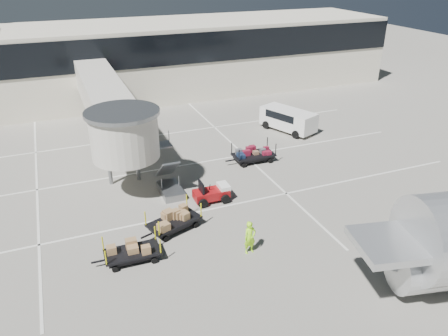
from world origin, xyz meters
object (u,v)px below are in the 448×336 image
(ground_worker, at_px, (250,237))
(minivan, at_px, (287,118))
(box_cart_near, at_px, (174,220))
(baggage_tug, at_px, (212,193))
(suitcase_cart, at_px, (254,155))
(box_cart_far, at_px, (132,252))

(ground_worker, bearing_deg, minivan, 48.70)
(minivan, bearing_deg, box_cart_near, -162.49)
(baggage_tug, bearing_deg, box_cart_near, -144.46)
(box_cart_near, height_order, minivan, minivan)
(suitcase_cart, distance_m, box_cart_near, 11.04)
(ground_worker, bearing_deg, box_cart_far, 158.25)
(box_cart_far, relative_size, ground_worker, 1.87)
(ground_worker, height_order, minivan, minivan)
(baggage_tug, xyz_separation_m, box_cart_far, (-6.23, -4.33, -0.05))
(suitcase_cart, relative_size, box_cart_near, 1.03)
(box_cart_far, bearing_deg, suitcase_cart, 39.46)
(box_cart_near, distance_m, box_cart_far, 3.54)
(box_cart_near, bearing_deg, baggage_tug, 15.16)
(minivan, bearing_deg, baggage_tug, -161.08)
(suitcase_cart, bearing_deg, box_cart_far, -141.81)
(suitcase_cart, relative_size, ground_worker, 2.07)
(suitcase_cart, height_order, box_cart_near, suitcase_cart)
(baggage_tug, bearing_deg, minivan, 42.14)
(box_cart_near, distance_m, minivan, 18.82)
(baggage_tug, xyz_separation_m, ground_worker, (-0.06, -6.06, 0.41))
(box_cart_near, height_order, box_cart_far, box_cart_near)
(box_cart_near, bearing_deg, minivan, 20.35)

